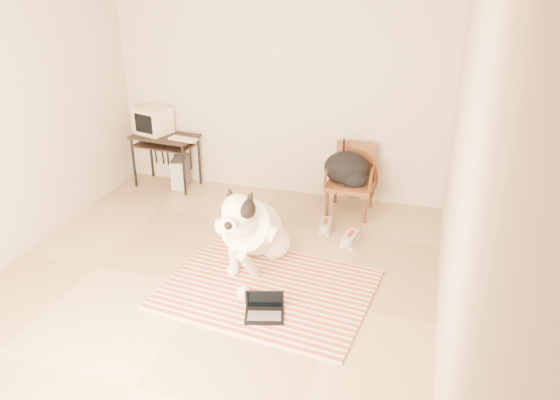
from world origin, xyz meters
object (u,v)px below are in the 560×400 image
at_px(crt_monitor, 154,120).
at_px(laptop, 264,309).
at_px(dog, 252,230).
at_px(backpack, 348,170).
at_px(pc_tower, 181,172).
at_px(computer_desk, 165,143).
at_px(rattan_chair, 351,179).

bearing_deg(crt_monitor, laptop, -47.16).
bearing_deg(dog, backpack, 64.03).
bearing_deg(crt_monitor, dog, -41.14).
bearing_deg(backpack, pc_tower, 174.73).
distance_m(computer_desk, backpack, 2.33).
bearing_deg(laptop, crt_monitor, 132.84).
height_order(computer_desk, backpack, backpack).
relative_size(laptop, backpack, 0.72).
bearing_deg(backpack, rattan_chair, 63.04).
distance_m(dog, laptop, 0.89).
relative_size(laptop, rattan_chair, 0.47).
relative_size(dog, backpack, 2.54).
bearing_deg(rattan_chair, backpack, -116.96).
distance_m(dog, rattan_chair, 1.60).
xyz_separation_m(laptop, pc_tower, (-1.85, 2.33, 0.11)).
distance_m(laptop, computer_desk, 3.09).
distance_m(laptop, pc_tower, 2.98).
height_order(pc_tower, rattan_chair, rattan_chair).
relative_size(computer_desk, crt_monitor, 1.88).
relative_size(laptop, computer_desk, 0.44).
bearing_deg(pc_tower, computer_desk, -165.93).
bearing_deg(computer_desk, pc_tower, 14.07).
xyz_separation_m(dog, backpack, (0.66, 1.37, 0.16)).
distance_m(dog, crt_monitor, 2.46).
bearing_deg(dog, computer_desk, 137.51).
relative_size(computer_desk, backpack, 1.65).
distance_m(dog, computer_desk, 2.26).
height_order(laptop, backpack, backpack).
height_order(dog, backpack, dog).
bearing_deg(pc_tower, backpack, -5.27).
relative_size(pc_tower, backpack, 0.85).
bearing_deg(rattan_chair, pc_tower, 176.65).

